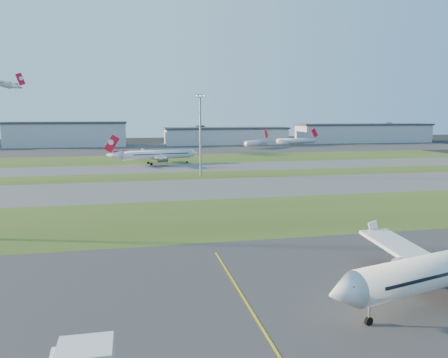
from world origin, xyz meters
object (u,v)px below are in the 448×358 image
object	(u,v)px
airliner_taxiing	(157,155)
mini_jet_near	(257,142)
mini_jet_far	(296,141)
light_mast_centre	(200,130)

from	to	relation	value
airliner_taxiing	mini_jet_near	size ratio (longest dim) A/B	1.54
airliner_taxiing	mini_jet_far	world-z (taller)	airliner_taxiing
airliner_taxiing	light_mast_centre	world-z (taller)	light_mast_centre
mini_jet_near	mini_jet_far	xyz separation A→B (m)	(29.44, 12.21, 0.00)
mini_jet_far	light_mast_centre	bearing A→B (deg)	-129.48
airliner_taxiing	mini_jet_far	xyz separation A→B (m)	(91.96, 86.16, -0.53)
mini_jet_near	light_mast_centre	xyz separation A→B (m)	(-50.76, -110.68, 11.53)
airliner_taxiing	mini_jet_far	size ratio (longest dim) A/B	1.20
mini_jet_near	mini_jet_far	size ratio (longest dim) A/B	0.78
mini_jet_near	light_mast_centre	bearing A→B (deg)	-162.26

